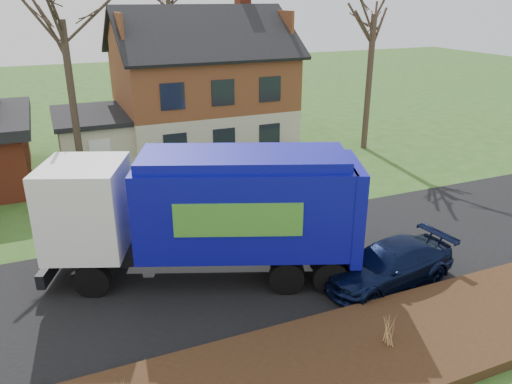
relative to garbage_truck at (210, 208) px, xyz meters
name	(u,v)px	position (x,y,z in m)	size (l,w,h in m)	color
ground	(271,263)	(2.07, -0.04, -2.41)	(120.00, 120.00, 0.00)	#2D521B
road	(271,263)	(2.07, -0.04, -2.40)	(80.00, 7.00, 0.02)	black
mulch_verge	(359,355)	(2.07, -5.34, -2.26)	(80.00, 3.50, 0.30)	black
main_house	(193,82)	(3.56, 13.87, 1.62)	(12.95, 8.95, 9.26)	beige
garbage_truck	(210,208)	(0.00, 0.00, 0.00)	(10.02, 6.00, 4.18)	black
silver_sedan	(170,205)	(-0.23, 4.61, -1.67)	(1.56, 4.46, 1.47)	#96979D
navy_wagon	(389,264)	(4.99, -2.60, -1.75)	(1.85, 4.56, 1.32)	black
grass_clump_mid	(388,328)	(2.90, -5.34, -1.66)	(0.32, 0.26, 0.89)	tan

